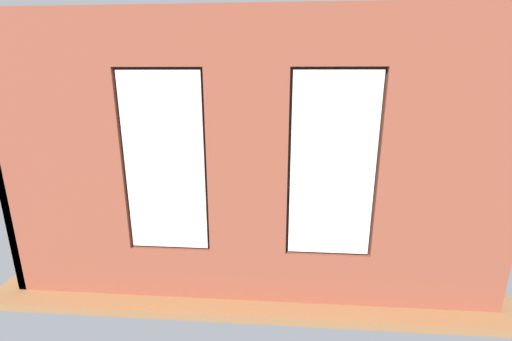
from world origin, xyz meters
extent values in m
cube|color=#99663D|center=(0.00, 0.00, -0.05)|extent=(6.60, 5.45, 0.10)
cube|color=brown|center=(-2.22, 2.35, 1.69)|extent=(1.57, 0.16, 3.38)
cube|color=brown|center=(0.00, 2.35, 1.69)|extent=(0.90, 0.16, 3.38)
cube|color=brown|center=(2.22, 2.35, 1.69)|extent=(1.57, 0.16, 3.38)
cube|color=brown|center=(-0.94, 2.35, 0.33)|extent=(0.98, 0.16, 0.66)
cube|color=brown|center=(-0.94, 2.35, 3.08)|extent=(0.98, 0.16, 0.60)
cube|color=white|center=(-0.94, 2.39, 1.72)|extent=(0.92, 0.03, 2.06)
cube|color=#38281E|center=(-0.94, 2.33, 1.72)|extent=(0.98, 0.04, 2.12)
cube|color=brown|center=(0.94, 2.35, 0.33)|extent=(0.98, 0.16, 0.66)
cube|color=brown|center=(0.94, 2.35, 3.08)|extent=(0.98, 0.16, 0.60)
cube|color=white|center=(0.94, 2.39, 1.72)|extent=(0.92, 0.03, 2.06)
cube|color=#38281E|center=(0.94, 2.33, 1.72)|extent=(0.98, 0.04, 2.12)
cube|color=tan|center=(0.00, 2.25, 0.63)|extent=(3.07, 0.24, 0.06)
cube|color=black|center=(0.00, 2.26, 1.84)|extent=(0.39, 0.03, 0.55)
cube|color=orange|center=(0.00, 2.24, 1.84)|extent=(0.33, 0.01, 0.49)
cube|color=silver|center=(2.95, 0.20, 1.69)|extent=(0.10, 4.45, 3.38)
cube|color=black|center=(0.46, 1.65, 0.21)|extent=(1.94, 0.85, 0.42)
cube|color=black|center=(0.46, 1.97, 0.61)|extent=(1.94, 0.24, 0.38)
cube|color=black|center=(-0.40, 1.65, 0.52)|extent=(0.22, 0.85, 0.24)
cube|color=black|center=(1.32, 1.65, 0.52)|extent=(0.22, 0.85, 0.24)
cube|color=#232326|center=(0.09, 1.61, 0.48)|extent=(0.69, 0.65, 0.12)
cube|color=#232326|center=(0.84, 1.61, 0.48)|extent=(0.69, 0.65, 0.12)
cube|color=black|center=(-2.25, 0.73, 0.21)|extent=(1.00, 2.03, 0.42)
cube|color=black|center=(-2.57, 0.70, 0.61)|extent=(0.39, 1.99, 0.38)
cube|color=black|center=(-2.18, -0.15, 0.52)|extent=(0.86, 0.29, 0.24)
cube|color=black|center=(-2.32, 1.60, 0.52)|extent=(0.86, 0.29, 0.24)
cube|color=#232326|center=(-2.18, 0.35, 0.48)|extent=(0.70, 0.75, 0.12)
cube|color=#232326|center=(-2.24, 1.11, 0.48)|extent=(0.70, 0.75, 0.12)
cube|color=#A87547|center=(0.17, -0.18, 0.41)|extent=(1.35, 0.84, 0.04)
cube|color=#A87547|center=(-0.45, -0.54, 0.19)|extent=(0.07, 0.07, 0.39)
cube|color=#A87547|center=(0.78, -0.54, 0.19)|extent=(0.07, 0.07, 0.39)
cube|color=#A87547|center=(-0.45, 0.18, 0.19)|extent=(0.07, 0.07, 0.39)
cube|color=#A87547|center=(0.78, 0.18, 0.19)|extent=(0.07, 0.07, 0.39)
cylinder|color=#B23D38|center=(-0.20, -0.32, 0.48)|extent=(0.09, 0.09, 0.11)
cylinder|color=#B7333D|center=(0.34, -0.28, 0.48)|extent=(0.08, 0.08, 0.10)
cylinder|color=#47423D|center=(0.07, -0.05, 0.47)|extent=(0.12, 0.12, 0.09)
sphere|color=#286B2D|center=(0.07, -0.05, 0.59)|extent=(0.14, 0.14, 0.14)
cube|color=black|center=(0.57, -0.05, 0.44)|extent=(0.16, 0.15, 0.02)
cube|color=#B2B2B7|center=(0.17, -0.18, 0.44)|extent=(0.18, 0.08, 0.02)
cube|color=black|center=(2.65, 0.37, 0.25)|extent=(0.93, 0.42, 0.49)
cube|color=black|center=(2.65, 0.37, 0.52)|extent=(0.54, 0.20, 0.05)
cube|color=black|center=(2.65, 0.37, 0.57)|extent=(0.06, 0.04, 0.06)
cube|color=black|center=(2.65, 0.37, 0.95)|extent=(1.23, 0.04, 0.70)
cube|color=black|center=(2.65, 0.35, 0.95)|extent=(1.18, 0.01, 0.65)
cylinder|color=olive|center=(0.82, -1.48, 0.14)|extent=(0.52, 0.52, 0.28)
ellipsoid|color=white|center=(0.82, -1.48, 0.48)|extent=(1.15, 1.15, 0.46)
ellipsoid|color=navy|center=(0.91, -1.48, 0.60)|extent=(0.44, 0.44, 0.18)
cylinder|color=gray|center=(-2.45, -1.73, 0.18)|extent=(0.38, 0.38, 0.36)
cylinder|color=brown|center=(-2.45, -1.73, 0.55)|extent=(0.07, 0.07, 0.37)
cone|color=#337F38|center=(-2.30, -1.74, 0.97)|extent=(0.46, 0.21, 0.56)
cone|color=#337F38|center=(-2.35, -1.60, 0.96)|extent=(0.42, 0.46, 0.55)
cone|color=#337F38|center=(-2.52, -1.52, 0.91)|extent=(0.32, 0.56, 0.49)
cone|color=#337F38|center=(-2.60, -1.65, 0.95)|extent=(0.49, 0.37, 0.55)
cone|color=#337F38|center=(-2.63, -1.80, 0.93)|extent=(0.54, 0.35, 0.51)
cone|color=#337F38|center=(-2.48, -1.92, 0.94)|extent=(0.24, 0.52, 0.52)
cone|color=#337F38|center=(-2.33, -1.91, 0.91)|extent=(0.43, 0.54, 0.49)
cylinder|color=gray|center=(-0.57, -0.83, 0.11)|extent=(0.22, 0.22, 0.22)
cylinder|color=brown|center=(-0.57, -0.83, 0.25)|extent=(0.03, 0.03, 0.07)
ellipsoid|color=#337F38|center=(-0.57, -0.83, 0.51)|extent=(0.50, 0.50, 0.46)
cylinder|color=beige|center=(2.35, -1.68, 0.16)|extent=(0.31, 0.31, 0.32)
cylinder|color=brown|center=(2.35, -1.68, 0.36)|extent=(0.05, 0.05, 0.09)
ellipsoid|color=#337F38|center=(2.35, -1.68, 0.58)|extent=(0.58, 0.58, 0.36)
cylinder|color=brown|center=(-0.96, 1.65, 0.20)|extent=(0.41, 0.41, 0.39)
cylinder|color=brown|center=(-0.96, 1.65, 0.69)|extent=(0.07, 0.07, 0.60)
cone|color=#3D8E42|center=(-0.75, 1.67, 1.18)|extent=(0.53, 0.21, 0.49)
cone|color=#3D8E42|center=(-0.94, 1.80, 1.22)|extent=(0.23, 0.46, 0.55)
cone|color=#3D8E42|center=(-1.11, 1.74, 1.21)|extent=(0.49, 0.39, 0.53)
cone|color=#3D8E42|center=(-1.10, 1.51, 1.19)|extent=(0.48, 0.47, 0.51)
cone|color=#3D8E42|center=(-0.87, 1.45, 1.17)|extent=(0.36, 0.55, 0.48)
cylinder|color=beige|center=(2.10, 1.29, 0.18)|extent=(0.30, 0.30, 0.35)
cylinder|color=brown|center=(2.10, 1.29, 0.62)|extent=(0.05, 0.05, 0.54)
cone|color=#1E5B28|center=(2.30, 1.29, 1.08)|extent=(0.48, 0.13, 0.47)
cone|color=#1E5B28|center=(2.20, 1.45, 1.09)|extent=(0.35, 0.46, 0.48)
cone|color=#1E5B28|center=(2.04, 1.47, 1.09)|extent=(0.26, 0.48, 0.48)
cone|color=#1E5B28|center=(1.94, 1.35, 1.10)|extent=(0.45, 0.27, 0.50)
cone|color=#1E5B28|center=(1.95, 1.24, 1.11)|extent=(0.43, 0.23, 0.52)
cone|color=#1E5B28|center=(2.06, 1.07, 1.05)|extent=(0.20, 0.53, 0.42)
cone|color=#1E5B28|center=(2.26, 1.13, 1.05)|extent=(0.44, 0.45, 0.42)
cylinder|color=#9E5638|center=(-1.90, -0.71, 0.07)|extent=(0.15, 0.15, 0.15)
cylinder|color=brown|center=(-1.90, -0.71, 0.18)|extent=(0.02, 0.02, 0.07)
ellipsoid|color=#286B2D|center=(-1.90, -0.71, 0.36)|extent=(0.31, 0.31, 0.28)
camera|label=1|loc=(-0.38, 6.06, 2.70)|focal=24.00mm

